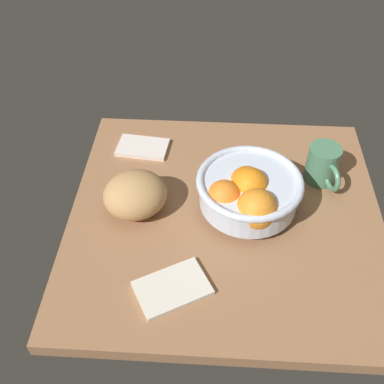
% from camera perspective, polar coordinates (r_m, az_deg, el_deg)
% --- Properties ---
extents(ground_plane, '(0.67, 0.65, 0.03)m').
position_cam_1_polar(ground_plane, '(1.00, 4.13, -3.22)').
color(ground_plane, '#926543').
extents(fruit_bowl, '(0.22, 0.22, 0.11)m').
position_cam_1_polar(fruit_bowl, '(0.96, 6.92, 0.02)').
color(fruit_bowl, silver).
rests_on(fruit_bowl, ground).
extents(bread_loaf, '(0.17, 0.17, 0.09)m').
position_cam_1_polar(bread_loaf, '(0.97, -7.00, -0.20)').
color(bread_loaf, tan).
rests_on(bread_loaf, ground).
extents(napkin_folded, '(0.13, 0.09, 0.01)m').
position_cam_1_polar(napkin_folded, '(1.15, -6.10, 5.50)').
color(napkin_folded, silver).
rests_on(napkin_folded, ground).
extents(napkin_spare, '(0.16, 0.14, 0.01)m').
position_cam_1_polar(napkin_spare, '(0.87, -2.44, -11.77)').
color(napkin_spare, silver).
rests_on(napkin_spare, ground).
extents(mug, '(0.07, 0.11, 0.09)m').
position_cam_1_polar(mug, '(1.07, 15.88, 3.22)').
color(mug, '#4B805F').
rests_on(mug, ground).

